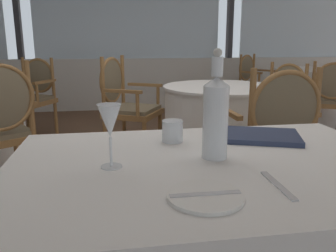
% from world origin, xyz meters
% --- Properties ---
extents(ground_plane, '(14.16, 14.16, 0.00)m').
position_xyz_m(ground_plane, '(0.00, 0.00, 0.00)').
color(ground_plane, brown).
extents(window_wall_far, '(10.89, 0.14, 2.72)m').
position_xyz_m(window_wall_far, '(-0.00, 3.46, 1.09)').
color(window_wall_far, silver).
rests_on(window_wall_far, ground_plane).
extents(side_plate, '(0.19, 0.19, 0.01)m').
position_xyz_m(side_plate, '(-0.11, -1.70, 0.76)').
color(side_plate, white).
rests_on(side_plate, foreground_table).
extents(butter_knife, '(0.18, 0.02, 0.00)m').
position_xyz_m(butter_knife, '(-0.11, -1.70, 0.76)').
color(butter_knife, silver).
rests_on(butter_knife, foreground_table).
extents(dinner_fork, '(0.02, 0.19, 0.00)m').
position_xyz_m(dinner_fork, '(0.10, -1.66, 0.75)').
color(dinner_fork, silver).
rests_on(dinner_fork, foreground_table).
extents(water_bottle, '(0.08, 0.08, 0.35)m').
position_xyz_m(water_bottle, '(-0.00, -1.41, 0.89)').
color(water_bottle, white).
rests_on(water_bottle, foreground_table).
extents(wine_glass, '(0.07, 0.07, 0.19)m').
position_xyz_m(wine_glass, '(-0.33, -1.44, 0.89)').
color(wine_glass, white).
rests_on(wine_glass, foreground_table).
extents(water_tumbler, '(0.08, 0.08, 0.08)m').
position_xyz_m(water_tumbler, '(-0.10, -1.20, 0.79)').
color(water_tumbler, white).
rests_on(water_tumbler, foreground_table).
extents(menu_book, '(0.37, 0.31, 0.02)m').
position_xyz_m(menu_book, '(0.24, -1.21, 0.76)').
color(menu_book, '#2D3856').
rests_on(menu_book, foreground_table).
extents(background_table_0, '(1.11, 1.11, 0.75)m').
position_xyz_m(background_table_0, '(2.51, 2.04, 0.38)').
color(background_table_0, white).
rests_on(background_table_0, ground_plane).
extents(dining_chair_0_0, '(0.66, 0.65, 0.93)m').
position_xyz_m(dining_chair_0_0, '(1.92, 2.82, 0.54)').
color(dining_chair_0_0, olive).
rests_on(dining_chair_0_0, ground_plane).
extents(dining_chair_0_1, '(0.64, 0.60, 0.91)m').
position_xyz_m(dining_chair_0_1, '(2.13, 1.14, 0.53)').
color(dining_chair_0_1, olive).
rests_on(dining_chair_0_1, ground_plane).
extents(dining_chair_1_1, '(0.64, 0.62, 0.94)m').
position_xyz_m(dining_chair_1_1, '(-1.22, 1.74, 0.56)').
color(dining_chair_1_1, olive).
rests_on(dining_chair_1_1, ground_plane).
extents(background_table_2, '(1.02, 1.02, 0.75)m').
position_xyz_m(background_table_2, '(0.62, 0.42, 0.38)').
color(background_table_2, white).
rests_on(background_table_2, ground_plane).
extents(dining_chair_2_0, '(0.62, 0.65, 0.99)m').
position_xyz_m(dining_chair_2_0, '(-0.21, 0.87, 0.58)').
color(dining_chair_2_0, olive).
rests_on(dining_chair_2_0, ground_plane).
extents(dining_chair_2_1, '(0.55, 0.48, 0.98)m').
position_xyz_m(dining_chair_2_1, '(0.64, -0.53, 0.57)').
color(dining_chair_2_1, olive).
rests_on(dining_chair_2_1, ground_plane).
extents(dining_chair_2_2, '(0.63, 0.65, 0.91)m').
position_xyz_m(dining_chair_2_2, '(1.42, 0.90, 0.54)').
color(dining_chair_2_2, olive).
rests_on(dining_chair_2_2, ground_plane).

